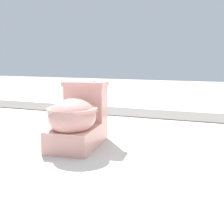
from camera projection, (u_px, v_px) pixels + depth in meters
name	position (u px, v px, depth m)	size (l,w,h in m)	color
ground_plane	(99.00, 141.00, 2.70)	(14.00, 14.00, 0.00)	#B7B2A8
gravel_strip	(182.00, 116.00, 3.79)	(0.56, 8.00, 0.01)	#605B56
toilet	(77.00, 119.00, 2.49)	(0.67, 0.44, 0.52)	#E09E93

